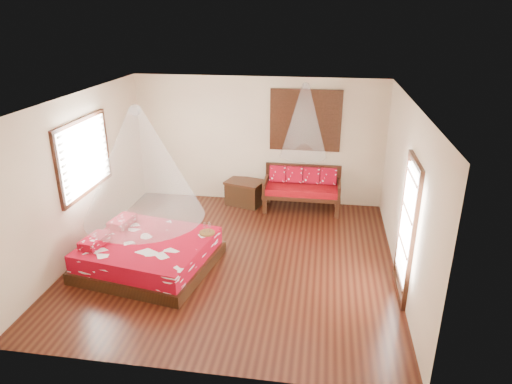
# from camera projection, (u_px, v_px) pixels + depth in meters

# --- Properties ---
(room) EXTENTS (5.54, 5.54, 2.84)m
(room) POSITION_uv_depth(u_px,v_px,m) (234.00, 185.00, 7.55)
(room) COLOR black
(room) RESTS_ON ground
(bed) EXTENTS (2.33, 2.17, 0.64)m
(bed) POSITION_uv_depth(u_px,v_px,m) (148.00, 254.00, 7.72)
(bed) COLOR black
(bed) RESTS_ON floor
(daybed) EXTENTS (1.66, 0.74, 0.94)m
(daybed) POSITION_uv_depth(u_px,v_px,m) (302.00, 187.00, 9.91)
(daybed) COLOR black
(daybed) RESTS_ON floor
(storage_chest) EXTENTS (0.93, 0.79, 0.55)m
(storage_chest) POSITION_uv_depth(u_px,v_px,m) (245.00, 192.00, 10.25)
(storage_chest) COLOR black
(storage_chest) RESTS_ON floor
(shutter_panel) EXTENTS (1.52, 0.06, 1.32)m
(shutter_panel) POSITION_uv_depth(u_px,v_px,m) (305.00, 121.00, 9.71)
(shutter_panel) COLOR black
(shutter_panel) RESTS_ON wall_back
(window_left) EXTENTS (0.10, 1.74, 1.34)m
(window_left) POSITION_uv_depth(u_px,v_px,m) (85.00, 156.00, 8.00)
(window_left) COLOR black
(window_left) RESTS_ON wall_left
(glazed_door) EXTENTS (0.08, 1.02, 2.16)m
(glazed_door) POSITION_uv_depth(u_px,v_px,m) (406.00, 230.00, 6.74)
(glazed_door) COLOR black
(glazed_door) RESTS_ON floor
(wine_tray) EXTENTS (0.27, 0.27, 0.22)m
(wine_tray) POSITION_uv_depth(u_px,v_px,m) (207.00, 230.00, 7.86)
(wine_tray) COLOR brown
(wine_tray) RESTS_ON bed
(mosquito_net_main) EXTENTS (1.93, 1.93, 1.80)m
(mosquito_net_main) POSITION_uv_depth(u_px,v_px,m) (140.00, 164.00, 7.12)
(mosquito_net_main) COLOR white
(mosquito_net_main) RESTS_ON ceiling
(mosquito_net_daybed) EXTENTS (0.97, 0.97, 1.50)m
(mosquito_net_daybed) POSITION_uv_depth(u_px,v_px,m) (304.00, 121.00, 9.25)
(mosquito_net_daybed) COLOR white
(mosquito_net_daybed) RESTS_ON ceiling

